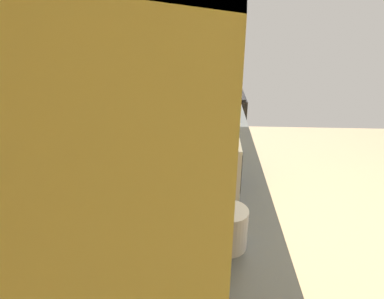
{
  "coord_description": "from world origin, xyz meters",
  "views": [
    {
      "loc": [
        -1.75,
        1.13,
        1.73
      ],
      "look_at": [
        -0.58,
        1.19,
        1.22
      ],
      "focal_mm": 30.21,
      "sensor_mm": 36.0,
      "label": 1
    }
  ],
  "objects_px": {
    "oven_range": "(211,134)",
    "kettle": "(228,228)",
    "microwave": "(203,156)",
    "bowl": "(219,117)"
  },
  "relations": [
    {
      "from": "oven_range",
      "to": "kettle",
      "type": "xyz_separation_m",
      "value": [
        -2.34,
        -0.04,
        0.53
      ]
    },
    {
      "from": "oven_range",
      "to": "kettle",
      "type": "relative_size",
      "value": 5.62
    },
    {
      "from": "microwave",
      "to": "bowl",
      "type": "distance_m",
      "value": 0.98
    },
    {
      "from": "oven_range",
      "to": "microwave",
      "type": "relative_size",
      "value": 2.23
    },
    {
      "from": "kettle",
      "to": "bowl",
      "type": "bearing_deg",
      "value": -0.0
    },
    {
      "from": "oven_range",
      "to": "bowl",
      "type": "bearing_deg",
      "value": -177.12
    },
    {
      "from": "oven_range",
      "to": "bowl",
      "type": "distance_m",
      "value": 1.0
    },
    {
      "from": "microwave",
      "to": "bowl",
      "type": "relative_size",
      "value": 3.91
    },
    {
      "from": "microwave",
      "to": "kettle",
      "type": "bearing_deg",
      "value": -168.39
    },
    {
      "from": "oven_range",
      "to": "kettle",
      "type": "height_order",
      "value": "same"
    }
  ]
}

